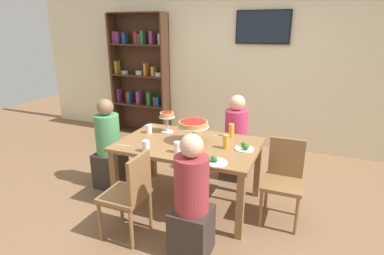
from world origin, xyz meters
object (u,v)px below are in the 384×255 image
object	(u,v)px
television	(263,27)
deep_dish_pizza_stand	(193,125)
diner_head_west	(109,150)
water_glass_clear_far	(177,147)
chair_head_east	(284,177)
water_glass_clear_spare	(146,146)
beer_glass_amber_short	(231,131)
water_glass_clear_near	(149,129)
cutlery_knife_near	(219,136)
beer_glass_amber_tall	(197,125)
personal_pizza_stand	(167,118)
cutlery_fork_near	(150,126)
chair_near_left	(130,192)
salad_plate_far_diner	(215,161)
beer_glass_amber_spare	(226,142)
salad_plate_near_diner	(245,147)
bookshelf	(140,74)
dining_table	(189,150)
diner_near_right	(192,206)
diner_far_right	(236,144)
cutlery_fork_far	(125,146)

from	to	relation	value
television	deep_dish_pizza_stand	xyz separation A→B (m)	(-0.33, -2.07, -1.02)
diner_head_west	water_glass_clear_far	xyz separation A→B (m)	(1.08, -0.29, 0.31)
chair_head_east	water_glass_clear_spare	world-z (taller)	chair_head_east
beer_glass_amber_short	water_glass_clear_spare	xyz separation A→B (m)	(-0.70, -0.76, -0.02)
water_glass_clear_near	water_glass_clear_far	xyz separation A→B (m)	(0.58, -0.43, 0.01)
beer_glass_amber_short	cutlery_knife_near	distance (m)	0.17
beer_glass_amber_short	television	bearing A→B (deg)	90.66
beer_glass_amber_tall	personal_pizza_stand	bearing A→B (deg)	-154.24
beer_glass_amber_tall	cutlery_fork_near	world-z (taller)	beer_glass_amber_tall
deep_dish_pizza_stand	personal_pizza_stand	distance (m)	0.47
chair_near_left	salad_plate_far_diner	size ratio (longest dim) A/B	3.93
diner_head_west	beer_glass_amber_short	distance (m)	1.56
salad_plate_far_diner	water_glass_clear_near	world-z (taller)	water_glass_clear_near
personal_pizza_stand	water_glass_clear_near	bearing A→B (deg)	-150.66
personal_pizza_stand	television	bearing A→B (deg)	68.02
beer_glass_amber_spare	cutlery_knife_near	xyz separation A→B (m)	(-0.18, 0.33, -0.07)
salad_plate_near_diner	cutlery_knife_near	xyz separation A→B (m)	(-0.38, 0.28, -0.02)
beer_glass_amber_tall	bookshelf	bearing A→B (deg)	137.54
dining_table	beer_glass_amber_short	xyz separation A→B (m)	(0.39, 0.36, 0.17)
personal_pizza_stand	beer_glass_amber_tall	bearing A→B (deg)	25.76
salad_plate_near_diner	cutlery_fork_near	world-z (taller)	salad_plate_near_diner
diner_near_right	water_glass_clear_spare	bearing A→B (deg)	59.13
chair_near_left	cutlery_knife_near	size ratio (longest dim) A/B	4.83
salad_plate_near_diner	cutlery_fork_near	size ratio (longest dim) A/B	1.12
television	beer_glass_amber_tall	bearing A→B (deg)	-103.85
diner_far_right	cutlery_knife_near	distance (m)	0.56
bookshelf	water_glass_clear_spare	world-z (taller)	bookshelf
beer_glass_amber_tall	chair_head_east	bearing A→B (deg)	-16.51
chair_near_left	salad_plate_near_diner	world-z (taller)	chair_near_left
salad_plate_near_diner	dining_table	bearing A→B (deg)	-176.50
diner_head_west	cutlery_knife_near	size ratio (longest dim) A/B	6.39
beer_glass_amber_tall	beer_glass_amber_short	bearing A→B (deg)	-5.11
chair_head_east	cutlery_fork_far	bearing A→B (deg)	14.39
water_glass_clear_far	personal_pizza_stand	bearing A→B (deg)	125.23
water_glass_clear_spare	deep_dish_pizza_stand	bearing A→B (deg)	51.17
beer_glass_amber_spare	cutlery_knife_near	size ratio (longest dim) A/B	0.84
chair_near_left	water_glass_clear_near	size ratio (longest dim) A/B	8.48
diner_head_west	beer_glass_amber_short	bearing A→B (deg)	14.30
water_glass_clear_spare	cutlery_fork_far	distance (m)	0.31
diner_head_west	chair_near_left	size ratio (longest dim) A/B	1.32
diner_near_right	salad_plate_near_diner	world-z (taller)	diner_near_right
diner_head_west	deep_dish_pizza_stand	bearing A→B (deg)	2.44
salad_plate_far_diner	beer_glass_amber_tall	world-z (taller)	beer_glass_amber_tall
chair_head_east	beer_glass_amber_short	distance (m)	0.79
salad_plate_near_diner	water_glass_clear_spare	bearing A→B (deg)	-154.97
diner_head_west	chair_head_east	size ratio (longest dim) A/B	1.32
cutlery_knife_near	diner_head_west	bearing A→B (deg)	24.81
cutlery_fork_near	diner_head_west	bearing A→B (deg)	31.37
dining_table	water_glass_clear_spare	distance (m)	0.52
chair_head_east	deep_dish_pizza_stand	xyz separation A→B (m)	(-1.00, -0.04, 0.46)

